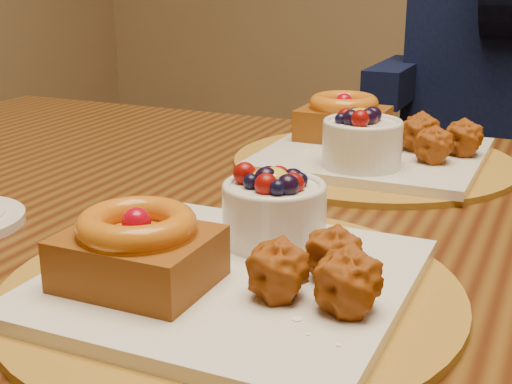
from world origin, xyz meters
TOP-DOWN VIEW (x-y plane):
  - dining_table at (-0.08, -0.11)m, footprint 1.60×0.90m
  - place_setting_near at (-0.09, -0.32)m, footprint 0.38×0.38m
  - place_setting_far at (-0.09, 0.11)m, footprint 0.38×0.38m
  - chair_far at (0.01, 0.80)m, footprint 0.60×0.60m
  - diner at (0.01, 0.87)m, footprint 0.51×0.49m

SIDE VIEW (x-z plane):
  - chair_far at x=0.01m, z-range 0.05..1.06m
  - dining_table at x=-0.08m, z-range 0.30..1.06m
  - place_setting_near at x=-0.09m, z-range 0.74..0.83m
  - place_setting_far at x=-0.09m, z-range 0.74..0.83m
  - diner at x=0.01m, z-range 0.48..1.31m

